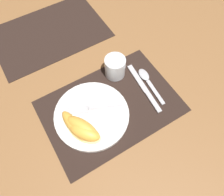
{
  "coord_description": "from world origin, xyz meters",
  "views": [
    {
      "loc": [
        -0.18,
        -0.3,
        0.7
      ],
      "look_at": [
        0.02,
        0.02,
        0.02
      ],
      "focal_mm": 35.0,
      "sensor_mm": 36.0,
      "label": 1
    }
  ],
  "objects_px": {
    "plate": "(92,116)",
    "juice_glass": "(115,68)",
    "fork": "(91,109)",
    "citrus_wedge_0": "(74,126)",
    "citrus_wedge_1": "(82,127)",
    "citrus_wedge_2": "(85,133)",
    "spoon": "(147,79)",
    "knife": "(145,89)"
  },
  "relations": [
    {
      "from": "citrus_wedge_2",
      "to": "citrus_wedge_1",
      "type": "bearing_deg",
      "value": 88.68
    },
    {
      "from": "fork",
      "to": "citrus_wedge_2",
      "type": "height_order",
      "value": "citrus_wedge_2"
    },
    {
      "from": "knife",
      "to": "fork",
      "type": "height_order",
      "value": "fork"
    },
    {
      "from": "fork",
      "to": "citrus_wedge_0",
      "type": "relative_size",
      "value": 1.36
    },
    {
      "from": "fork",
      "to": "knife",
      "type": "bearing_deg",
      "value": -6.29
    },
    {
      "from": "juice_glass",
      "to": "spoon",
      "type": "relative_size",
      "value": 0.47
    },
    {
      "from": "citrus_wedge_0",
      "to": "citrus_wedge_2",
      "type": "xyz_separation_m",
      "value": [
        0.02,
        -0.04,
        0.0
      ]
    },
    {
      "from": "knife",
      "to": "citrus_wedge_2",
      "type": "bearing_deg",
      "value": -169.99
    },
    {
      "from": "knife",
      "to": "citrus_wedge_2",
      "type": "height_order",
      "value": "citrus_wedge_2"
    },
    {
      "from": "spoon",
      "to": "knife",
      "type": "bearing_deg",
      "value": -136.19
    },
    {
      "from": "juice_glass",
      "to": "citrus_wedge_0",
      "type": "height_order",
      "value": "juice_glass"
    },
    {
      "from": "spoon",
      "to": "citrus_wedge_0",
      "type": "relative_size",
      "value": 1.25
    },
    {
      "from": "citrus_wedge_0",
      "to": "citrus_wedge_1",
      "type": "distance_m",
      "value": 0.03
    },
    {
      "from": "citrus_wedge_0",
      "to": "knife",
      "type": "bearing_deg",
      "value": 1.62
    },
    {
      "from": "citrus_wedge_1",
      "to": "citrus_wedge_2",
      "type": "xyz_separation_m",
      "value": [
        -0.0,
        -0.02,
        -0.0
      ]
    },
    {
      "from": "fork",
      "to": "juice_glass",
      "type": "bearing_deg",
      "value": 31.45
    },
    {
      "from": "juice_glass",
      "to": "citrus_wedge_1",
      "type": "relative_size",
      "value": 0.62
    },
    {
      "from": "plate",
      "to": "knife",
      "type": "distance_m",
      "value": 0.22
    },
    {
      "from": "juice_glass",
      "to": "citrus_wedge_2",
      "type": "xyz_separation_m",
      "value": [
        -0.22,
        -0.17,
        0.0
      ]
    },
    {
      "from": "fork",
      "to": "citrus_wedge_1",
      "type": "relative_size",
      "value": 1.43
    },
    {
      "from": "plate",
      "to": "fork",
      "type": "xyz_separation_m",
      "value": [
        0.01,
        0.02,
        0.01
      ]
    },
    {
      "from": "plate",
      "to": "fork",
      "type": "bearing_deg",
      "value": 71.23
    },
    {
      "from": "citrus_wedge_0",
      "to": "citrus_wedge_2",
      "type": "bearing_deg",
      "value": -64.58
    },
    {
      "from": "plate",
      "to": "knife",
      "type": "xyz_separation_m",
      "value": [
        0.22,
        -0.0,
        -0.01
      ]
    },
    {
      "from": "juice_glass",
      "to": "citrus_wedge_2",
      "type": "relative_size",
      "value": 0.67
    },
    {
      "from": "citrus_wedge_2",
      "to": "juice_glass",
      "type": "bearing_deg",
      "value": 37.75
    },
    {
      "from": "juice_glass",
      "to": "knife",
      "type": "bearing_deg",
      "value": -64.58
    },
    {
      "from": "fork",
      "to": "citrus_wedge_1",
      "type": "height_order",
      "value": "citrus_wedge_1"
    },
    {
      "from": "spoon",
      "to": "citrus_wedge_2",
      "type": "distance_m",
      "value": 0.31
    },
    {
      "from": "plate",
      "to": "citrus_wedge_1",
      "type": "height_order",
      "value": "citrus_wedge_1"
    },
    {
      "from": "spoon",
      "to": "citrus_wedge_2",
      "type": "xyz_separation_m",
      "value": [
        -0.3,
        -0.08,
        0.03
      ]
    },
    {
      "from": "citrus_wedge_2",
      "to": "spoon",
      "type": "bearing_deg",
      "value": 14.41
    },
    {
      "from": "plate",
      "to": "juice_glass",
      "type": "relative_size",
      "value": 3.21
    },
    {
      "from": "juice_glass",
      "to": "knife",
      "type": "height_order",
      "value": "juice_glass"
    },
    {
      "from": "knife",
      "to": "fork",
      "type": "bearing_deg",
      "value": 173.71
    },
    {
      "from": "juice_glass",
      "to": "citrus_wedge_1",
      "type": "height_order",
      "value": "juice_glass"
    },
    {
      "from": "spoon",
      "to": "citrus_wedge_1",
      "type": "height_order",
      "value": "citrus_wedge_1"
    },
    {
      "from": "spoon",
      "to": "citrus_wedge_0",
      "type": "height_order",
      "value": "citrus_wedge_0"
    },
    {
      "from": "juice_glass",
      "to": "citrus_wedge_2",
      "type": "height_order",
      "value": "juice_glass"
    },
    {
      "from": "plate",
      "to": "juice_glass",
      "type": "bearing_deg",
      "value": 35.68
    },
    {
      "from": "spoon",
      "to": "citrus_wedge_2",
      "type": "height_order",
      "value": "citrus_wedge_2"
    },
    {
      "from": "fork",
      "to": "citrus_wedge_1",
      "type": "bearing_deg",
      "value": -140.14
    }
  ]
}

